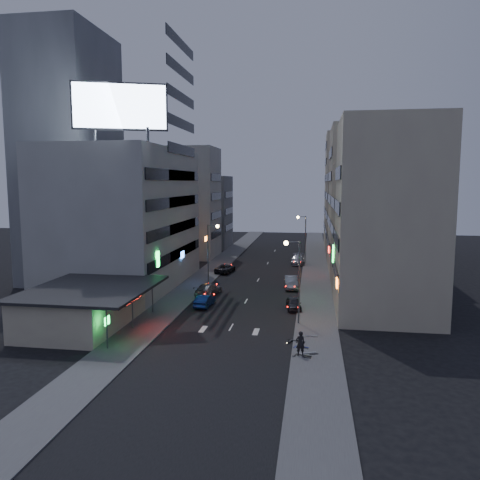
% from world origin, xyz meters
% --- Properties ---
extents(ground, '(180.00, 180.00, 0.00)m').
position_xyz_m(ground, '(0.00, 0.00, 0.00)').
color(ground, black).
rests_on(ground, ground).
extents(sidewalk_left, '(4.00, 120.00, 0.12)m').
position_xyz_m(sidewalk_left, '(-8.00, 30.00, 0.06)').
color(sidewalk_left, '#4C4C4F').
rests_on(sidewalk_left, ground).
extents(sidewalk_right, '(4.00, 120.00, 0.12)m').
position_xyz_m(sidewalk_right, '(8.00, 30.00, 0.06)').
color(sidewalk_right, '#4C4C4F').
rests_on(sidewalk_right, ground).
extents(food_court, '(11.00, 13.00, 3.88)m').
position_xyz_m(food_court, '(-13.90, 2.00, 1.98)').
color(food_court, '#C3BA98').
rests_on(food_court, ground).
extents(white_building, '(14.00, 24.00, 18.00)m').
position_xyz_m(white_building, '(-17.00, 20.00, 9.00)').
color(white_building, '#A7A6A2').
rests_on(white_building, ground).
extents(grey_tower, '(10.00, 14.00, 34.00)m').
position_xyz_m(grey_tower, '(-26.00, 23.00, 17.00)').
color(grey_tower, slate).
rests_on(grey_tower, ground).
extents(shophouse_near, '(10.00, 11.00, 20.00)m').
position_xyz_m(shophouse_near, '(15.00, 10.50, 10.00)').
color(shophouse_near, '#C3BA98').
rests_on(shophouse_near, ground).
extents(shophouse_mid, '(11.00, 12.00, 16.00)m').
position_xyz_m(shophouse_mid, '(15.50, 22.00, 8.00)').
color(shophouse_mid, gray).
rests_on(shophouse_mid, ground).
extents(shophouse_far, '(10.00, 14.00, 22.00)m').
position_xyz_m(shophouse_far, '(15.00, 35.00, 11.00)').
color(shophouse_far, '#C3BA98').
rests_on(shophouse_far, ground).
extents(far_left_a, '(11.00, 10.00, 20.00)m').
position_xyz_m(far_left_a, '(-15.50, 45.00, 10.00)').
color(far_left_a, '#A7A6A2').
rests_on(far_left_a, ground).
extents(far_left_b, '(12.00, 10.00, 15.00)m').
position_xyz_m(far_left_b, '(-16.00, 58.00, 7.50)').
color(far_left_b, slate).
rests_on(far_left_b, ground).
extents(far_right_a, '(11.00, 12.00, 18.00)m').
position_xyz_m(far_right_a, '(15.50, 50.00, 9.00)').
color(far_right_a, gray).
rests_on(far_right_a, ground).
extents(far_right_b, '(12.00, 12.00, 24.00)m').
position_xyz_m(far_right_b, '(16.00, 64.00, 12.00)').
color(far_right_b, '#C3BA98').
rests_on(far_right_b, ground).
extents(billboard, '(9.52, 3.75, 6.20)m').
position_xyz_m(billboard, '(-12.99, 9.97, 21.66)').
color(billboard, '#595B60').
rests_on(billboard, white_building).
extents(street_lamp_right_near, '(1.60, 0.44, 8.02)m').
position_xyz_m(street_lamp_right_near, '(5.90, 6.00, 5.36)').
color(street_lamp_right_near, '#595B60').
rests_on(street_lamp_right_near, sidewalk_right).
extents(street_lamp_left, '(1.60, 0.44, 8.02)m').
position_xyz_m(street_lamp_left, '(-5.90, 22.00, 5.36)').
color(street_lamp_left, '#595B60').
rests_on(street_lamp_left, sidewalk_left).
extents(street_lamp_right_far, '(1.60, 0.44, 8.02)m').
position_xyz_m(street_lamp_right_far, '(5.90, 40.00, 5.36)').
color(street_lamp_right_far, '#595B60').
rests_on(street_lamp_right_far, sidewalk_right).
extents(parked_car_right_near, '(1.99, 3.92, 1.28)m').
position_xyz_m(parked_car_right_near, '(5.60, 11.30, 0.64)').
color(parked_car_right_near, '#29292F').
rests_on(parked_car_right_near, ground).
extents(parked_car_right_mid, '(2.10, 4.81, 1.54)m').
position_xyz_m(parked_car_right_mid, '(4.84, 21.47, 0.77)').
color(parked_car_right_mid, '#9B9DA3').
rests_on(parked_car_right_mid, ground).
extents(parked_car_left, '(2.80, 4.99, 1.32)m').
position_xyz_m(parked_car_left, '(-5.60, 30.59, 0.66)').
color(parked_car_left, '#2A282E').
rests_on(parked_car_left, ground).
extents(parked_car_right_far, '(2.37, 5.46, 1.56)m').
position_xyz_m(parked_car_right_far, '(5.08, 39.87, 0.78)').
color(parked_car_right_far, '#9E9FA6').
rests_on(parked_car_right_far, ground).
extents(road_car_blue, '(1.70, 4.15, 1.34)m').
position_xyz_m(road_car_blue, '(-4.20, 10.95, 0.67)').
color(road_car_blue, navy).
rests_on(road_car_blue, ground).
extents(road_car_silver, '(2.81, 5.37, 1.49)m').
position_xyz_m(road_car_silver, '(-5.00, 16.14, 0.74)').
color(road_car_silver, '#9C9EA3').
rests_on(road_car_silver, ground).
extents(person, '(0.82, 0.64, 1.98)m').
position_xyz_m(person, '(6.70, -2.68, 1.11)').
color(person, black).
rests_on(person, sidewalk_right).
extents(scooter_black_a, '(1.22, 2.08, 1.21)m').
position_xyz_m(scooter_black_a, '(7.66, -2.71, 0.72)').
color(scooter_black_a, black).
rests_on(scooter_black_a, sidewalk_right).
extents(scooter_silver_a, '(1.32, 2.11, 1.22)m').
position_xyz_m(scooter_silver_a, '(7.93, -1.69, 0.73)').
color(scooter_silver_a, '#9A9BA1').
rests_on(scooter_silver_a, sidewalk_right).
extents(scooter_blue, '(1.02, 1.83, 1.07)m').
position_xyz_m(scooter_blue, '(7.40, -0.72, 0.65)').
color(scooter_blue, navy).
rests_on(scooter_blue, sidewalk_right).
extents(scooter_black_b, '(1.26, 2.13, 1.23)m').
position_xyz_m(scooter_black_b, '(7.09, 0.58, 0.74)').
color(scooter_black_b, black).
rests_on(scooter_black_b, sidewalk_right).
extents(scooter_silver_b, '(0.62, 1.65, 1.00)m').
position_xyz_m(scooter_silver_b, '(8.06, 2.42, 0.62)').
color(scooter_silver_b, '#93969A').
rests_on(scooter_silver_b, sidewalk_right).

